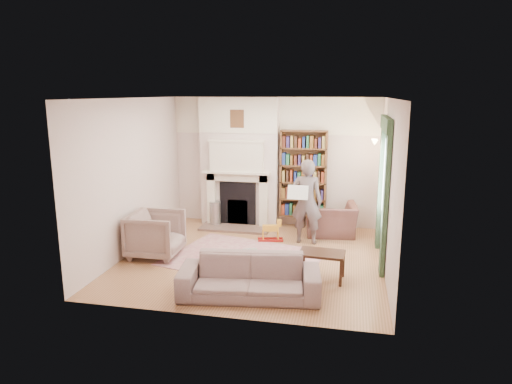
% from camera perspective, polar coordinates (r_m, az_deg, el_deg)
% --- Properties ---
extents(floor, '(4.50, 4.50, 0.00)m').
position_cam_1_polar(floor, '(8.25, -0.36, -8.20)').
color(floor, brown).
rests_on(floor, ground).
extents(ceiling, '(4.50, 4.50, 0.00)m').
position_cam_1_polar(ceiling, '(7.72, -0.39, 11.65)').
color(ceiling, white).
rests_on(ceiling, wall_back).
extents(wall_back, '(4.50, 0.00, 4.50)m').
position_cam_1_polar(wall_back, '(10.04, 2.34, 3.78)').
color(wall_back, beige).
rests_on(wall_back, floor).
extents(wall_front, '(4.50, 0.00, 4.50)m').
position_cam_1_polar(wall_front, '(5.74, -5.13, -2.78)').
color(wall_front, beige).
rests_on(wall_front, floor).
extents(wall_left, '(0.00, 4.50, 4.50)m').
position_cam_1_polar(wall_left, '(8.62, -15.17, 1.93)').
color(wall_left, beige).
rests_on(wall_left, floor).
extents(wall_right, '(0.00, 4.50, 4.50)m').
position_cam_1_polar(wall_right, '(7.72, 16.18, 0.69)').
color(wall_right, beige).
rests_on(wall_right, floor).
extents(fireplace, '(1.70, 0.58, 2.80)m').
position_cam_1_polar(fireplace, '(10.00, -2.10, 3.67)').
color(fireplace, beige).
rests_on(fireplace, floor).
extents(bookcase, '(1.00, 0.24, 1.85)m').
position_cam_1_polar(bookcase, '(9.87, 5.93, 2.25)').
color(bookcase, brown).
rests_on(bookcase, floor).
extents(window, '(0.02, 0.90, 1.30)m').
position_cam_1_polar(window, '(8.10, 15.90, 1.60)').
color(window, silver).
rests_on(window, wall_right).
extents(curtain_left, '(0.07, 0.32, 2.40)m').
position_cam_1_polar(curtain_left, '(7.46, 15.87, -1.25)').
color(curtain_left, '#29402A').
rests_on(curtain_left, floor).
extents(curtain_right, '(0.07, 0.32, 2.40)m').
position_cam_1_polar(curtain_right, '(8.83, 15.28, 0.85)').
color(curtain_right, '#29402A').
rests_on(curtain_right, floor).
extents(pelmet, '(0.09, 1.70, 0.24)m').
position_cam_1_polar(pelmet, '(7.98, 15.97, 8.19)').
color(pelmet, '#29402A').
rests_on(pelmet, wall_right).
extents(wall_sconce, '(0.20, 0.24, 0.24)m').
position_cam_1_polar(wall_sconce, '(9.11, 14.33, 5.70)').
color(wall_sconce, gold).
rests_on(wall_sconce, wall_right).
extents(rug, '(2.96, 2.52, 0.01)m').
position_cam_1_polar(rug, '(8.22, -1.51, -8.22)').
color(rug, '#C1A892').
rests_on(rug, floor).
extents(armchair_reading, '(1.12, 1.01, 0.66)m').
position_cam_1_polar(armchair_reading, '(9.53, 9.32, -3.41)').
color(armchair_reading, '#452724').
rests_on(armchair_reading, floor).
extents(armchair_left, '(0.93, 0.91, 0.82)m').
position_cam_1_polar(armchair_left, '(8.39, -12.43, -5.19)').
color(armchair_left, gray).
rests_on(armchair_left, floor).
extents(sofa, '(2.11, 1.05, 0.59)m').
position_cam_1_polar(sofa, '(6.68, -0.83, -10.57)').
color(sofa, gray).
rests_on(sofa, floor).
extents(man_reading, '(0.62, 0.42, 1.66)m').
position_cam_1_polar(man_reading, '(8.86, 6.34, -1.21)').
color(man_reading, '#514341').
rests_on(man_reading, floor).
extents(newspaper, '(0.39, 0.13, 0.26)m').
position_cam_1_polar(newspaper, '(8.63, 5.25, -0.05)').
color(newspaper, silver).
rests_on(newspaper, man_reading).
extents(coffee_table, '(0.73, 0.50, 0.45)m').
position_cam_1_polar(coffee_table, '(7.34, 8.20, -9.10)').
color(coffee_table, '#371E13').
rests_on(coffee_table, floor).
extents(paraffin_heater, '(0.25, 0.25, 0.55)m').
position_cam_1_polar(paraffin_heater, '(10.09, -5.10, -2.74)').
color(paraffin_heater, '#9EA0A5').
rests_on(paraffin_heater, floor).
extents(rocking_horse, '(0.53, 0.31, 0.44)m').
position_cam_1_polar(rocking_horse, '(9.07, 1.83, -4.82)').
color(rocking_horse, orange).
rests_on(rocking_horse, rug).
extents(board_game, '(0.44, 0.44, 0.03)m').
position_cam_1_polar(board_game, '(8.43, -0.83, -7.54)').
color(board_game, gold).
rests_on(board_game, rug).
extents(game_box_lid, '(0.34, 0.25, 0.05)m').
position_cam_1_polar(game_box_lid, '(8.39, -2.73, -7.57)').
color(game_box_lid, '#BA3115').
rests_on(game_box_lid, rug).
extents(comic_annuals, '(0.46, 0.59, 0.02)m').
position_cam_1_polar(comic_annuals, '(7.78, 0.58, -9.34)').
color(comic_annuals, red).
rests_on(comic_annuals, rug).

